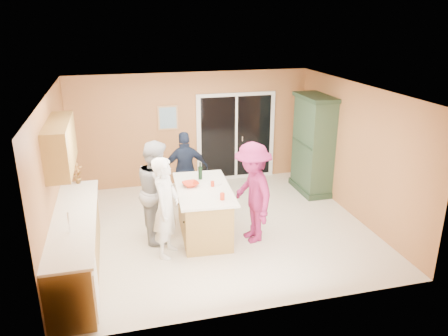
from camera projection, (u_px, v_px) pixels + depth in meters
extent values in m
plane|color=beige|center=(218.00, 228.00, 8.24)|extent=(5.50, 5.50, 0.00)
cube|color=silver|center=(217.00, 90.00, 7.37)|extent=(5.50, 5.00, 0.10)
cube|color=tan|center=(192.00, 129.00, 10.09)|extent=(5.50, 0.10, 2.60)
cube|color=tan|center=(263.00, 224.00, 5.53)|extent=(5.50, 0.10, 2.60)
cube|color=tan|center=(55.00, 176.00, 7.17)|extent=(0.10, 5.00, 2.60)
cube|color=tan|center=(355.00, 151.00, 8.45)|extent=(0.10, 5.00, 2.60)
cube|color=#A47E40|center=(76.00, 246.00, 6.70)|extent=(0.60, 3.00, 0.90)
cube|color=white|center=(72.00, 290.00, 5.71)|extent=(0.62, 0.60, 0.72)
cube|color=silver|center=(74.00, 218.00, 6.54)|extent=(0.65, 3.05, 0.04)
cylinder|color=silver|center=(69.00, 223.00, 6.03)|extent=(0.02, 0.02, 0.30)
cube|color=#A47E40|center=(60.00, 145.00, 6.83)|extent=(0.35, 1.60, 0.75)
cube|color=silver|center=(236.00, 137.00, 10.39)|extent=(1.90, 0.05, 2.10)
cube|color=black|center=(236.00, 137.00, 10.38)|extent=(1.70, 0.03, 1.94)
cube|color=silver|center=(236.00, 137.00, 10.37)|extent=(0.06, 0.04, 1.94)
cube|color=silver|center=(242.00, 139.00, 10.42)|extent=(0.02, 0.03, 0.12)
cube|color=tan|center=(168.00, 118.00, 9.84)|extent=(0.46, 0.03, 0.56)
cube|color=teal|center=(168.00, 118.00, 9.83)|extent=(0.38, 0.02, 0.48)
cube|color=#A47E40|center=(204.00, 212.00, 7.86)|extent=(0.89, 1.59, 0.88)
cube|color=silver|center=(203.00, 189.00, 7.71)|extent=(1.06, 1.80, 0.04)
cube|color=black|center=(204.00, 232.00, 7.99)|extent=(0.81, 1.51, 0.10)
cube|color=#203422|center=(310.00, 188.00, 9.97)|extent=(0.61, 1.15, 0.13)
cube|color=#314931|center=(313.00, 145.00, 9.63)|extent=(0.54, 1.08, 2.03)
cube|color=#203422|center=(317.00, 97.00, 9.27)|extent=(0.63, 1.19, 0.09)
imported|color=white|center=(166.00, 207.00, 7.06)|extent=(0.64, 0.74, 1.71)
imported|color=#A3A4A6|center=(158.00, 191.00, 7.62)|extent=(0.72, 0.90, 1.80)
imported|color=#1C273E|center=(186.00, 170.00, 8.95)|extent=(0.93, 0.39, 1.59)
imported|color=#891D56|center=(253.00, 193.00, 7.54)|extent=(0.79, 1.22, 1.79)
imported|color=red|center=(191.00, 184.00, 7.76)|extent=(0.34, 0.34, 0.07)
imported|color=red|center=(77.00, 174.00, 7.77)|extent=(0.20, 0.14, 0.38)
cylinder|color=red|center=(222.00, 196.00, 7.19)|extent=(0.09, 0.09, 0.11)
cylinder|color=red|center=(213.00, 184.00, 7.74)|extent=(0.08, 0.08, 0.10)
cylinder|color=black|center=(200.00, 173.00, 8.06)|extent=(0.08, 0.08, 0.24)
cylinder|color=black|center=(200.00, 165.00, 8.01)|extent=(0.03, 0.03, 0.09)
cylinder|color=silver|center=(215.00, 184.00, 7.86)|extent=(0.26, 0.26, 0.02)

